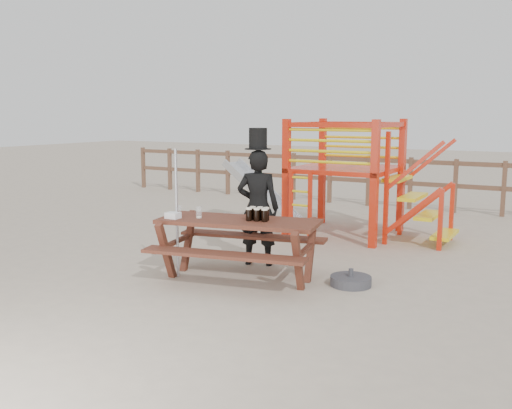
% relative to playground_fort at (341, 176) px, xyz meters
% --- Properties ---
extents(ground, '(60.00, 60.00, 0.00)m').
position_rel_playground_fort_xyz_m(ground, '(-0.12, -3.58, -1.07)').
color(ground, tan).
rests_on(ground, ground).
extents(back_fence, '(15.09, 0.09, 1.20)m').
position_rel_playground_fort_xyz_m(back_fence, '(-0.12, 3.42, -0.34)').
color(back_fence, brown).
rests_on(back_fence, ground).
extents(playground_fort, '(4.71, 1.84, 2.10)m').
position_rel_playground_fort_xyz_m(playground_fort, '(0.00, 0.00, 0.00)').
color(playground_fort, red).
rests_on(playground_fort, ground).
extents(picnic_table, '(2.35, 1.84, 0.81)m').
position_rel_playground_fort_xyz_m(picnic_table, '(-0.09, -3.44, -0.56)').
color(picnic_table, maroon).
rests_on(picnic_table, ground).
extents(man_with_hat, '(0.71, 0.58, 1.99)m').
position_rel_playground_fort_xyz_m(man_with_hat, '(-0.25, -2.64, -0.18)').
color(man_with_hat, black).
rests_on(man_with_hat, ground).
extents(metal_pole, '(0.04, 0.04, 1.73)m').
position_rel_playground_fort_xyz_m(metal_pole, '(-0.89, -3.72, -0.21)').
color(metal_pole, '#B2B2B7').
rests_on(metal_pole, ground).
extents(parasol_base, '(0.53, 0.53, 0.22)m').
position_rel_playground_fort_xyz_m(parasol_base, '(1.31, -2.96, -1.01)').
color(parasol_base, '#3A3A3F').
rests_on(parasol_base, ground).
extents(paper_bag, '(0.18, 0.14, 0.08)m').
position_rel_playground_fort_xyz_m(paper_bag, '(-0.88, -3.80, -0.22)').
color(paper_bag, white).
rests_on(paper_bag, picnic_table).
extents(stout_pints, '(0.30, 0.22, 0.17)m').
position_rel_playground_fort_xyz_m(stout_pints, '(0.18, -3.38, -0.17)').
color(stout_pints, black).
rests_on(stout_pints, picnic_table).
extents(empty_glasses, '(0.37, 0.13, 0.15)m').
position_rel_playground_fort_xyz_m(empty_glasses, '(-0.75, -3.63, -0.19)').
color(empty_glasses, silver).
rests_on(empty_glasses, picnic_table).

